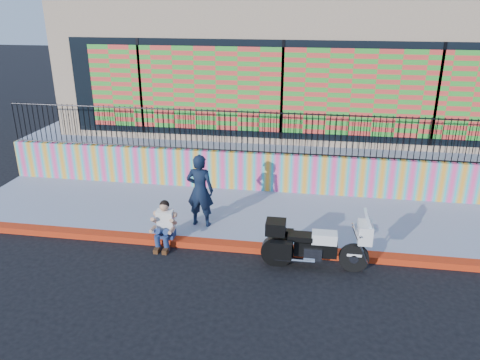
# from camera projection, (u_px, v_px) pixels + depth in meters

# --- Properties ---
(ground) EXTENTS (90.00, 90.00, 0.00)m
(ground) POSITION_uv_depth(u_px,v_px,m) (264.00, 251.00, 10.49)
(ground) COLOR black
(ground) RESTS_ON ground
(red_curb) EXTENTS (16.00, 0.30, 0.15)m
(red_curb) POSITION_uv_depth(u_px,v_px,m) (264.00, 248.00, 10.46)
(red_curb) COLOR #A8250C
(red_curb) RESTS_ON ground
(sidewalk) EXTENTS (16.00, 3.00, 0.15)m
(sidewalk) POSITION_uv_depth(u_px,v_px,m) (271.00, 217.00, 11.98)
(sidewalk) COLOR #8F96AC
(sidewalk) RESTS_ON ground
(mural_wall) EXTENTS (16.00, 0.20, 1.10)m
(mural_wall) POSITION_uv_depth(u_px,v_px,m) (277.00, 173.00, 13.22)
(mural_wall) COLOR #FF438D
(mural_wall) RESTS_ON sidewalk
(metal_fence) EXTENTS (15.80, 0.04, 1.20)m
(metal_fence) POSITION_uv_depth(u_px,v_px,m) (278.00, 133.00, 12.80)
(metal_fence) COLOR black
(metal_fence) RESTS_ON mural_wall
(elevated_platform) EXTENTS (16.00, 10.00, 1.25)m
(elevated_platform) POSITION_uv_depth(u_px,v_px,m) (289.00, 129.00, 17.94)
(elevated_platform) COLOR #8F96AC
(elevated_platform) RESTS_ON ground
(storefront_building) EXTENTS (14.00, 8.06, 4.00)m
(storefront_building) POSITION_uv_depth(u_px,v_px,m) (291.00, 60.00, 16.79)
(storefront_building) COLOR tan
(storefront_building) RESTS_ON elevated_platform
(police_motorcycle) EXTENTS (2.19, 0.73, 1.37)m
(police_motorcycle) POSITION_uv_depth(u_px,v_px,m) (314.00, 243.00, 9.66)
(police_motorcycle) COLOR black
(police_motorcycle) RESTS_ON ground
(police_officer) EXTENTS (0.68, 0.46, 1.79)m
(police_officer) POSITION_uv_depth(u_px,v_px,m) (200.00, 190.00, 11.09)
(police_officer) COLOR black
(police_officer) RESTS_ON sidewalk
(seated_man) EXTENTS (0.54, 0.71, 1.06)m
(seated_man) POSITION_uv_depth(u_px,v_px,m) (164.00, 229.00, 10.54)
(seated_man) COLOR navy
(seated_man) RESTS_ON ground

